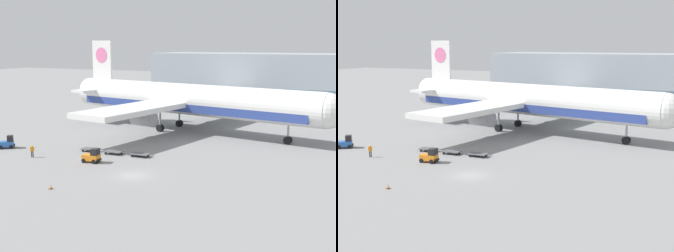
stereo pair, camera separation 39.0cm
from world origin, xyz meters
TOP-DOWN VIEW (x-y plane):
  - ground_plane at (0.00, 0.00)m, footprint 400.00×400.00m
  - airplane_main at (-6.45, 30.90)m, footprint 57.65×48.66m
  - baggage_tug_foreground at (-25.79, 5.00)m, footprint 2.79×2.67m
  - baggage_tug_mid at (-8.39, 3.30)m, footprint 2.56×1.81m
  - baggage_dolly_lead at (-12.41, 8.69)m, footprint 3.74×1.64m
  - baggage_dolly_second at (-8.31, 8.74)m, footprint 3.74×1.64m
  - baggage_dolly_third at (-3.94, 9.08)m, footprint 3.74×1.64m
  - ground_crew_near at (-18.00, 1.98)m, footprint 0.42×0.44m
  - traffic_cone_near at (-5.67, -8.85)m, footprint 0.40×0.40m

SIDE VIEW (x-z plane):
  - ground_plane at x=0.00m, z-range 0.00..0.00m
  - traffic_cone_near at x=-5.67m, z-range -0.01..0.53m
  - baggage_dolly_lead at x=-12.41m, z-range 0.15..0.63m
  - baggage_dolly_second at x=-8.31m, z-range 0.15..0.63m
  - baggage_dolly_third at x=-3.94m, z-range 0.15..0.63m
  - baggage_tug_foreground at x=-25.79m, z-range -0.12..1.88m
  - baggage_tug_mid at x=-8.39m, z-range -0.12..1.88m
  - ground_crew_near at x=-18.00m, z-range 0.18..2.02m
  - airplane_main at x=-6.45m, z-range -2.66..14.34m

